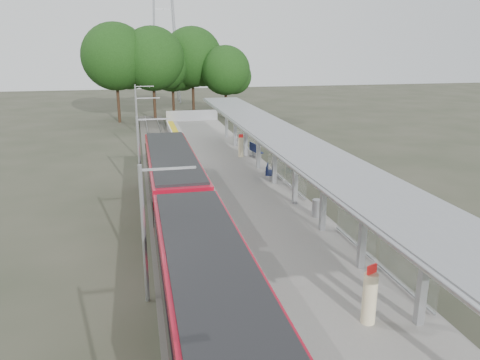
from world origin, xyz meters
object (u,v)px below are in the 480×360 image
Objects in this scene: bench_mid at (269,171)px; litter_bin at (316,208)px; bench_far at (255,150)px; info_pillar_near at (369,298)px; train at (186,223)px; info_pillar_far at (241,147)px.

litter_bin is (0.46, -7.33, -0.05)m from bench_mid.
bench_far is 0.84× the size of info_pillar_near.
bench_far is (0.67, 6.19, 0.08)m from bench_mid.
bench_mid is 16.72m from info_pillar_near.
litter_bin is (-0.21, -13.52, -0.13)m from bench_far.
bench_far is 13.53m from litter_bin.
info_pillar_near is at bearing -74.47° from bench_mid.
bench_mid is 0.74× the size of info_pillar_near.
litter_bin is (6.89, 2.13, -0.59)m from train.
info_pillar_far reaches higher than litter_bin.
train reaches higher than info_pillar_far.
info_pillar_far is at bearing 146.35° from bench_far.
bench_mid reaches higher than litter_bin.
bench_mid is 0.87× the size of bench_far.
train is at bearing -123.56° from bench_far.
train is at bearing -162.80° from litter_bin.
litter_bin is at bearing -91.88° from info_pillar_far.
info_pillar_far is (6.06, 16.13, -0.28)m from train.
train reaches higher than bench_mid.
train reaches higher than bench_far.
litter_bin is (0.83, -14.00, -0.31)m from info_pillar_far.
litter_bin is at bearing 55.61° from info_pillar_near.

